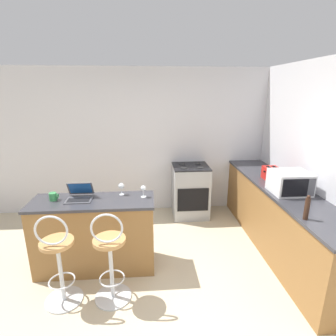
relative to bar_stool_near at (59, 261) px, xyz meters
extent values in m
plane|color=#BCAD8E|center=(0.85, -0.12, -0.51)|extent=(20.00, 20.00, 0.00)
cube|color=silver|center=(0.85, 2.31, 0.79)|extent=(12.00, 0.06, 2.60)
cube|color=olive|center=(0.26, 0.58, -0.06)|extent=(1.46, 0.51, 0.90)
cube|color=#333338|center=(0.26, 0.58, 0.41)|extent=(1.49, 0.54, 0.03)
cube|color=olive|center=(2.79, 0.83, -0.06)|extent=(0.59, 2.90, 0.90)
cube|color=#333338|center=(2.79, 0.83, 0.41)|extent=(0.62, 2.93, 0.03)
cylinder|color=silver|center=(0.00, 0.02, -0.50)|extent=(0.40, 0.40, 0.02)
cylinder|color=silver|center=(0.00, 0.02, -0.15)|extent=(0.04, 0.04, 0.70)
torus|color=silver|center=(0.00, 0.02, -0.26)|extent=(0.28, 0.28, 0.02)
cylinder|color=#B7844C|center=(0.00, 0.02, 0.21)|extent=(0.34, 0.34, 0.04)
torus|color=silver|center=(0.00, -0.08, 0.40)|extent=(0.32, 0.02, 0.32)
cylinder|color=silver|center=(0.53, 0.02, -0.50)|extent=(0.40, 0.40, 0.02)
cylinder|color=silver|center=(0.53, 0.02, -0.15)|extent=(0.04, 0.04, 0.70)
torus|color=silver|center=(0.53, 0.02, -0.26)|extent=(0.28, 0.28, 0.02)
cylinder|color=#B7844C|center=(0.53, 0.02, 0.21)|extent=(0.34, 0.34, 0.04)
torus|color=silver|center=(0.53, -0.08, 0.40)|extent=(0.32, 0.02, 0.32)
cube|color=#47474C|center=(0.11, 0.58, 0.43)|extent=(0.31, 0.21, 0.01)
cube|color=black|center=(0.11, 0.57, 0.43)|extent=(0.26, 0.12, 0.00)
cube|color=#47474C|center=(0.11, 0.71, 0.53)|extent=(0.31, 0.11, 0.18)
cube|color=#19478C|center=(0.11, 0.70, 0.53)|extent=(0.27, 0.09, 0.15)
cube|color=silver|center=(2.76, 0.63, 0.56)|extent=(0.46, 0.40, 0.28)
cube|color=black|center=(2.72, 0.43, 0.56)|extent=(0.32, 0.01, 0.23)
cube|color=#4C4C51|center=(2.92, 0.43, 0.56)|extent=(0.09, 0.01, 0.23)
cube|color=red|center=(2.77, 1.15, 0.51)|extent=(0.21, 0.26, 0.18)
cube|color=black|center=(2.73, 1.15, 0.61)|extent=(0.05, 0.19, 0.00)
cube|color=black|center=(2.81, 1.15, 0.61)|extent=(0.05, 0.19, 0.00)
cube|color=black|center=(2.65, 1.15, 0.55)|extent=(0.02, 0.02, 0.02)
cube|color=#9EA3A8|center=(1.70, 1.96, -0.05)|extent=(0.63, 0.59, 0.91)
cube|color=black|center=(1.70, 1.66, -0.09)|extent=(0.53, 0.01, 0.41)
cube|color=black|center=(1.70, 1.96, 0.41)|extent=(0.63, 0.59, 0.02)
cylinder|color=black|center=(1.55, 1.85, 0.43)|extent=(0.11, 0.11, 0.01)
cylinder|color=black|center=(1.84, 1.85, 0.43)|extent=(0.11, 0.11, 0.01)
cylinder|color=black|center=(1.55, 2.08, 0.43)|extent=(0.11, 0.11, 0.01)
cylinder|color=black|center=(1.84, 2.08, 0.43)|extent=(0.11, 0.11, 0.01)
cylinder|color=#331E14|center=(2.55, -0.09, 0.54)|extent=(0.05, 0.05, 0.23)
sphere|color=#331E14|center=(2.55, -0.09, 0.67)|extent=(0.04, 0.04, 0.04)
cylinder|color=silver|center=(0.60, 0.73, 0.43)|extent=(0.06, 0.06, 0.00)
cylinder|color=silver|center=(0.60, 0.73, 0.47)|extent=(0.01, 0.01, 0.08)
sphere|color=silver|center=(0.60, 0.73, 0.54)|extent=(0.07, 0.07, 0.07)
cylinder|color=silver|center=(0.88, 0.63, 0.43)|extent=(0.07, 0.07, 0.00)
cylinder|color=silver|center=(0.88, 0.63, 0.47)|extent=(0.01, 0.01, 0.08)
sphere|color=silver|center=(0.88, 0.63, 0.54)|extent=(0.07, 0.07, 0.07)
cylinder|color=#338447|center=(-0.20, 0.61, 0.47)|extent=(0.09, 0.09, 0.10)
torus|color=#338447|center=(-0.15, 0.61, 0.47)|extent=(0.01, 0.06, 0.06)
camera|label=1|loc=(0.95, -2.41, 1.70)|focal=28.00mm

